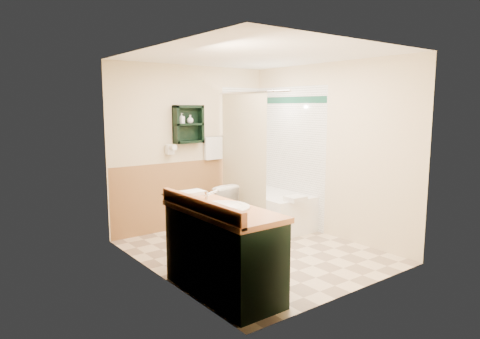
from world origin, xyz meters
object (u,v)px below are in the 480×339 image
bathtub (266,208)px  soap_bottle_a (182,121)px  hair_dryer (170,149)px  vanity (223,251)px  wall_shelf (188,124)px  vanity_book (169,186)px  soap_bottle_b (190,120)px  toilet (213,208)px

bathtub → soap_bottle_a: soap_bottle_a is taller
hair_dryer → vanity: (-0.59, -2.17, -0.78)m
wall_shelf → vanity_book: size_ratio=2.39×
wall_shelf → soap_bottle_a: 0.12m
vanity → soap_bottle_b: (0.92, 2.14, 1.19)m
soap_bottle_b → bathtub: bearing=-28.2°
wall_shelf → vanity: (-0.89, -2.15, -1.13)m
hair_dryer → soap_bottle_a: 0.44m
toilet → vanity: bearing=49.6°
hair_dryer → soap_bottle_b: bearing=-5.3°
bathtub → soap_bottle_b: (-1.00, 0.54, 1.35)m
toilet → soap_bottle_b: size_ratio=6.01×
vanity_book → wall_shelf: bearing=32.4°
toilet → soap_bottle_b: 1.32m
bathtub → vanity: bearing=-140.1°
bathtub → soap_bottle_b: soap_bottle_b is taller
toilet → soap_bottle_b: bearing=-69.9°
wall_shelf → soap_bottle_a: bearing=-177.5°
hair_dryer → bathtub: size_ratio=0.16×
vanity → hair_dryer: bearing=74.7°
toilet → vanity_book: (-1.26, -1.07, 0.62)m
wall_shelf → hair_dryer: bearing=175.2°
wall_shelf → bathtub: wall_shelf is taller
toilet → vanity_book: bearing=30.9°
soap_bottle_a → soap_bottle_b: (0.14, 0.00, 0.01)m
vanity → bathtub: size_ratio=0.89×
toilet → vanity_book: size_ratio=3.06×
hair_dryer → vanity_book: bearing=-118.2°
soap_bottle_b → hair_dryer: bearing=174.7°
hair_dryer → vanity: hair_dryer is taller
vanity → vanity_book: vanity_book is taller
vanity_book → soap_bottle_b: 1.88m
vanity_book → soap_bottle_a: soap_bottle_a is taller
wall_shelf → soap_bottle_a: (-0.11, -0.01, 0.05)m
vanity_book → toilet: bearing=20.0°
wall_shelf → toilet: size_ratio=0.78×
hair_dryer → bathtub: bearing=-23.1°
wall_shelf → toilet: bearing=-57.5°
vanity → toilet: (1.10, 1.83, -0.08)m
wall_shelf → bathtub: bearing=-27.8°
soap_bottle_a → toilet: bearing=-44.6°
soap_bottle_a → soap_bottle_b: 0.14m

